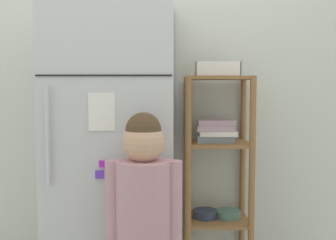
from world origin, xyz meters
TOP-DOWN VIEW (x-y plane):
  - kitchen_wall_back at (0.00, 0.33)m, footprint 2.49×0.03m
  - refrigerator at (-0.15, 0.02)m, footprint 0.69×0.59m
  - child_standing at (0.05, -0.40)m, footprint 0.36×0.27m
  - pantry_shelf_unit at (0.45, 0.13)m, footprint 0.39×0.35m
  - fruit_bin at (0.46, 0.13)m, footprint 0.26×0.15m

SIDE VIEW (x-z plane):
  - child_standing at x=0.05m, z-range 0.12..1.24m
  - pantry_shelf_unit at x=0.45m, z-range 0.14..1.44m
  - refrigerator at x=-0.15m, z-range 0.00..1.73m
  - kitchen_wall_back at x=0.00m, z-range 0.00..2.23m
  - fruit_bin at x=0.46m, z-range 1.29..1.38m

